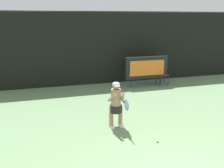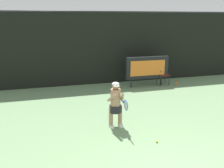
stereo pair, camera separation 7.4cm
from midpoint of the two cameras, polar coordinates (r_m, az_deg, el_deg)
backdrop_screen at (r=11.97m, az=-3.29°, el=8.56°), size 18.00×0.12×3.66m
scoreboard at (r=11.70m, az=8.74°, el=3.95°), size 2.20×0.21×1.50m
umpire_chair at (r=12.28m, az=12.45°, el=2.74°), size 0.52×0.44×1.08m
water_bottle at (r=12.36m, az=15.54°, el=0.25°), size 0.07×0.07×0.27m
tennis_player at (r=7.23m, az=1.20°, el=-4.65°), size 0.53×0.60×1.45m
tennis_racket at (r=6.71m, az=3.71°, el=-5.12°), size 0.03×0.60×0.31m
tennis_ball_loose at (r=6.75m, az=11.21°, el=-13.58°), size 0.07×0.07×0.07m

